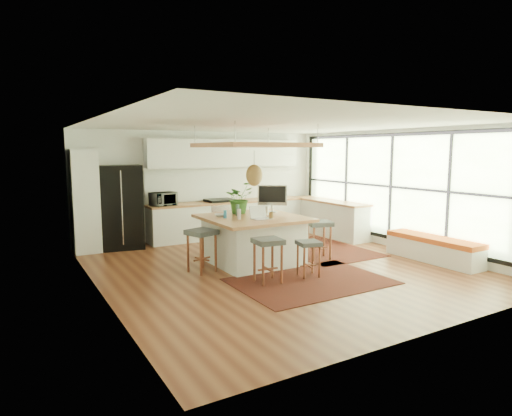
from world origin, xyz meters
TOP-DOWN VIEW (x-y plane):
  - floor at (0.00, 0.00)m, footprint 7.00×7.00m
  - ceiling at (0.00, 0.00)m, footprint 7.00×7.00m
  - wall_back at (0.00, 3.50)m, footprint 6.50×0.00m
  - wall_front at (0.00, -3.50)m, footprint 6.50×0.00m
  - wall_left at (-3.25, 0.00)m, footprint 0.00×7.00m
  - wall_right at (3.25, 0.00)m, footprint 0.00×7.00m
  - window_wall at (3.22, 0.00)m, footprint 0.10×6.20m
  - pantry at (-2.95, 3.18)m, footprint 0.55×0.60m
  - back_counter_base at (0.55, 3.18)m, footprint 4.20×0.60m
  - back_counter_top at (0.55, 3.18)m, footprint 4.24×0.64m
  - backsplash at (0.55, 3.48)m, footprint 4.20×0.02m
  - upper_cabinets at (0.55, 3.32)m, footprint 4.20×0.34m
  - range at (0.30, 3.18)m, footprint 0.76×0.62m
  - right_counter_base at (2.93, 2.00)m, footprint 0.60×2.50m
  - right_counter_top at (2.93, 2.00)m, footprint 0.64×2.54m
  - window_bench at (2.95, -1.20)m, footprint 0.52×2.00m
  - ceiling_panel at (-0.30, 0.40)m, footprint 1.86×1.86m
  - rug_near at (-0.03, -1.06)m, footprint 2.60×1.80m
  - rug_right at (1.64, 0.80)m, footprint 1.80×2.60m
  - fridge at (-2.18, 3.18)m, footprint 1.05×0.89m
  - island at (-0.25, 0.53)m, footprint 1.85×1.85m
  - stool_near_left at (-0.70, -0.75)m, footprint 0.49×0.49m
  - stool_near_right at (0.11, -0.80)m, footprint 0.46×0.46m
  - stool_right_front at (1.07, 0.10)m, footprint 0.59×0.59m
  - stool_right_back at (1.03, 1.05)m, footprint 0.59×0.59m
  - stool_left_side at (-1.40, 0.42)m, footprint 0.59×0.59m
  - laptop at (-0.29, 0.15)m, footprint 0.37×0.39m
  - monitor at (0.41, 0.87)m, footprint 0.64×0.56m
  - microwave at (-1.21, 3.13)m, footprint 0.63×0.45m
  - island_plant at (-0.28, 1.05)m, footprint 0.74×0.79m
  - island_bowl at (-0.81, 0.88)m, footprint 0.25×0.25m
  - island_bottle_0 at (-0.80, 0.63)m, footprint 0.07×0.07m
  - island_bottle_1 at (-0.65, 0.38)m, footprint 0.07×0.07m
  - island_bottle_2 at (0.00, 0.23)m, footprint 0.07×0.07m
  - island_bottle_3 at (0.10, 0.58)m, footprint 0.07×0.07m
  - island_bottle_4 at (-0.45, 0.78)m, footprint 0.07×0.07m

SIDE VIEW (x-z plane):
  - floor at x=0.00m, z-range 0.00..0.00m
  - rug_near at x=-0.03m, z-range 0.00..0.01m
  - rug_right at x=1.64m, z-range 0.00..0.01m
  - window_bench at x=2.95m, z-range 0.00..0.50m
  - stool_near_left at x=-0.70m, z-range -0.02..0.73m
  - stool_near_right at x=0.11m, z-range 0.03..0.68m
  - stool_right_front at x=1.07m, z-range -0.04..0.75m
  - stool_right_back at x=1.03m, z-range -0.03..0.74m
  - stool_left_side at x=-1.40m, z-range -0.04..0.75m
  - back_counter_base at x=0.55m, z-range 0.00..0.88m
  - right_counter_base at x=2.93m, z-range 0.00..0.88m
  - island at x=-0.25m, z-range 0.00..0.93m
  - range at x=0.30m, z-range 0.00..1.00m
  - back_counter_top at x=0.55m, z-range 0.88..0.93m
  - right_counter_top at x=2.93m, z-range 0.88..0.93m
  - fridge at x=-2.18m, z-range -0.02..1.87m
  - island_bowl at x=-0.81m, z-range 0.93..0.98m
  - island_bottle_0 at x=-0.80m, z-range 0.93..1.12m
  - island_bottle_1 at x=-0.65m, z-range 0.93..1.12m
  - island_bottle_2 at x=0.00m, z-range 0.93..1.12m
  - island_bottle_3 at x=0.10m, z-range 0.93..1.12m
  - island_bottle_4 at x=-0.45m, z-range 0.93..1.12m
  - laptop at x=-0.29m, z-range 0.92..1.18m
  - microwave at x=-1.21m, z-range 0.93..1.31m
  - pantry at x=-2.95m, z-range 0.00..2.25m
  - island_plant at x=-0.28m, z-range 0.93..1.44m
  - monitor at x=0.41m, z-range 0.90..1.48m
  - wall_back at x=0.00m, z-range -1.90..4.60m
  - wall_front at x=0.00m, z-range -1.90..4.60m
  - wall_left at x=-3.25m, z-range -2.15..4.85m
  - wall_right at x=3.25m, z-range -2.15..4.85m
  - backsplash at x=0.55m, z-range 0.95..1.75m
  - window_wall at x=3.22m, z-range 0.10..2.70m
  - ceiling_panel at x=-0.30m, z-range 1.65..2.45m
  - upper_cabinets at x=0.55m, z-range 1.80..2.50m
  - ceiling at x=0.00m, z-range 2.70..2.70m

